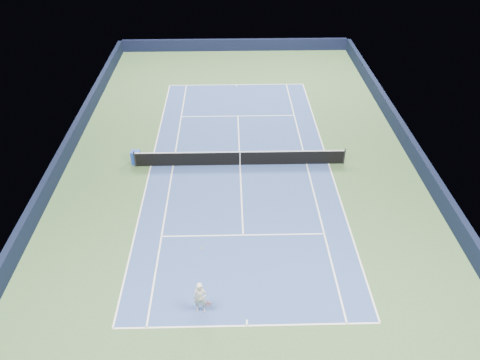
{
  "coord_description": "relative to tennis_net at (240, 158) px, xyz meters",
  "views": [
    {
      "loc": [
        -0.59,
        -23.96,
        16.01
      ],
      "look_at": [
        -0.07,
        -3.0,
        1.0
      ],
      "focal_mm": 35.0,
      "sensor_mm": 36.0,
      "label": 1
    }
  ],
  "objects": [
    {
      "name": "center_service_line",
      "position": [
        0.0,
        0.0,
        -0.5
      ],
      "size": [
        0.08,
        12.8,
        0.0
      ],
      "primitive_type": "cube",
      "color": "white",
      "rests_on": "ground"
    },
    {
      "name": "ground",
      "position": [
        0.0,
        0.0,
        -0.5
      ],
      "size": [
        40.0,
        40.0,
        0.0
      ],
      "primitive_type": "plane",
      "color": "#395830",
      "rests_on": "ground"
    },
    {
      "name": "center_mark_near",
      "position": [
        0.0,
        -11.73,
        -0.5
      ],
      "size": [
        0.08,
        0.3,
        0.0
      ],
      "primitive_type": "cube",
      "color": "white",
      "rests_on": "ground"
    },
    {
      "name": "baseline_near",
      "position": [
        0.0,
        -11.88,
        -0.5
      ],
      "size": [
        10.97,
        0.08,
        0.0
      ],
      "primitive_type": "cube",
      "color": "white",
      "rests_on": "ground"
    },
    {
      "name": "sideline_doubles_left",
      "position": [
        -5.49,
        0.0,
        -0.5
      ],
      "size": [
        0.08,
        23.77,
        0.0
      ],
      "primitive_type": "cube",
      "color": "white",
      "rests_on": "ground"
    },
    {
      "name": "center_mark_far",
      "position": [
        0.0,
        11.73,
        -0.5
      ],
      "size": [
        0.08,
        0.3,
        0.0
      ],
      "primitive_type": "cube",
      "color": "white",
      "rests_on": "ground"
    },
    {
      "name": "tennis_player",
      "position": [
        -1.91,
        -11.05,
        0.28
      ],
      "size": [
        0.76,
        1.25,
        2.67
      ],
      "color": "silver",
      "rests_on": "ground"
    },
    {
      "name": "tennis_net",
      "position": [
        0.0,
        0.0,
        0.0
      ],
      "size": [
        12.9,
        0.1,
        1.07
      ],
      "color": "black",
      "rests_on": "ground"
    },
    {
      "name": "sideline_doubles_right",
      "position": [
        5.49,
        0.0,
        -0.5
      ],
      "size": [
        0.08,
        23.77,
        0.0
      ],
      "primitive_type": "cube",
      "color": "white",
      "rests_on": "ground"
    },
    {
      "name": "court_surface",
      "position": [
        0.0,
        0.0,
        -0.5
      ],
      "size": [
        10.97,
        23.77,
        0.01
      ],
      "primitive_type": "cube",
      "color": "navy",
      "rests_on": "ground"
    },
    {
      "name": "service_line_near",
      "position": [
        0.0,
        -6.4,
        -0.5
      ],
      "size": [
        8.23,
        0.08,
        0.0
      ],
      "primitive_type": "cube",
      "color": "white",
      "rests_on": "ground"
    },
    {
      "name": "wall_far",
      "position": [
        0.0,
        19.82,
        0.05
      ],
      "size": [
        22.0,
        0.35,
        1.1
      ],
      "primitive_type": "cube",
      "color": "black",
      "rests_on": "ground"
    },
    {
      "name": "wall_right",
      "position": [
        10.82,
        0.0,
        0.05
      ],
      "size": [
        0.35,
        40.0,
        1.1
      ],
      "primitive_type": "cube",
      "color": "black",
      "rests_on": "ground"
    },
    {
      "name": "sponsor_cube",
      "position": [
        -6.4,
        0.34,
        -0.07
      ],
      "size": [
        0.6,
        0.52,
        0.86
      ],
      "color": "#1F40BA",
      "rests_on": "ground"
    },
    {
      "name": "baseline_far",
      "position": [
        0.0,
        11.88,
        -0.5
      ],
      "size": [
        10.97,
        0.08,
        0.0
      ],
      "primitive_type": "cube",
      "color": "white",
      "rests_on": "ground"
    },
    {
      "name": "wall_left",
      "position": [
        -10.82,
        0.0,
        0.05
      ],
      "size": [
        0.35,
        40.0,
        1.1
      ],
      "primitive_type": "cube",
      "color": "black",
      "rests_on": "ground"
    },
    {
      "name": "sideline_singles_right",
      "position": [
        4.12,
        0.0,
        -0.5
      ],
      "size": [
        0.08,
        23.77,
        0.0
      ],
      "primitive_type": "cube",
      "color": "white",
      "rests_on": "ground"
    },
    {
      "name": "service_line_far",
      "position": [
        0.0,
        6.4,
        -0.5
      ],
      "size": [
        8.23,
        0.08,
        0.0
      ],
      "primitive_type": "cube",
      "color": "white",
      "rests_on": "ground"
    },
    {
      "name": "sideline_singles_left",
      "position": [
        -4.12,
        0.0,
        -0.5
      ],
      "size": [
        0.08,
        23.77,
        0.0
      ],
      "primitive_type": "cube",
      "color": "white",
      "rests_on": "ground"
    }
  ]
}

